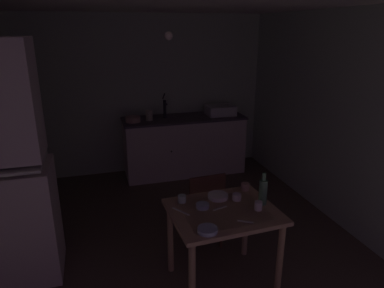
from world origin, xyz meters
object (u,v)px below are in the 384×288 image
(hutch_cabinet, at_px, (0,176))
(glass_bottle, at_px, (263,191))
(chair_far_side, at_px, (203,207))
(serving_bowl_wide, at_px, (218,196))
(hand_pump, at_px, (165,107))
(mixing_bowl_counter, at_px, (133,119))
(sink_basin, at_px, (220,110))
(mug_dark, at_px, (258,206))
(dining_table, at_px, (223,222))

(hutch_cabinet, relative_size, glass_bottle, 7.30)
(chair_far_side, distance_m, serving_bowl_wide, 0.50)
(hand_pump, relative_size, mixing_bowl_counter, 1.76)
(sink_basin, bearing_deg, glass_bottle, -102.47)
(hutch_cabinet, xyz_separation_m, serving_bowl_wide, (1.87, -0.42, -0.25))
(mixing_bowl_counter, bearing_deg, mug_dark, -74.41)
(sink_basin, bearing_deg, mug_dark, -103.74)
(sink_basin, bearing_deg, hutch_cabinet, -144.70)
(dining_table, distance_m, chair_far_side, 0.63)
(hutch_cabinet, height_order, glass_bottle, hutch_cabinet)
(mixing_bowl_counter, height_order, glass_bottle, glass_bottle)
(mixing_bowl_counter, bearing_deg, serving_bowl_wide, -78.41)
(sink_basin, xyz_separation_m, chair_far_side, (-0.94, -2.02, -0.54))
(hand_pump, xyz_separation_m, mug_dark, (0.23, -2.75, -0.30))
(hutch_cabinet, bearing_deg, mug_dark, -18.89)
(hand_pump, height_order, glass_bottle, hand_pump)
(hand_pump, distance_m, mixing_bowl_counter, 0.53)
(hand_pump, height_order, dining_table, hand_pump)
(mixing_bowl_counter, relative_size, glass_bottle, 0.74)
(sink_basin, xyz_separation_m, mixing_bowl_counter, (-1.40, -0.05, -0.04))
(hutch_cabinet, bearing_deg, sink_basin, 35.30)
(sink_basin, relative_size, mixing_bowl_counter, 1.98)
(sink_basin, bearing_deg, dining_table, -109.91)
(dining_table, height_order, mug_dark, mug_dark)
(mixing_bowl_counter, relative_size, mug_dark, 2.87)
(sink_basin, distance_m, mixing_bowl_counter, 1.40)
(hand_pump, bearing_deg, chair_far_side, -91.17)
(chair_far_side, bearing_deg, hand_pump, 88.83)
(hutch_cabinet, xyz_separation_m, glass_bottle, (2.21, -0.64, -0.14))
(hand_pump, bearing_deg, sink_basin, -2.89)
(mixing_bowl_counter, distance_m, mug_dark, 2.76)
(hutch_cabinet, distance_m, serving_bowl_wide, 1.93)
(mixing_bowl_counter, xyz_separation_m, mug_dark, (0.74, -2.66, -0.17))
(chair_far_side, xyz_separation_m, serving_bowl_wide, (0.02, -0.38, 0.31))
(sink_basin, relative_size, chair_far_side, 0.51)
(hand_pump, distance_m, glass_bottle, 2.69)
(mixing_bowl_counter, distance_m, serving_bowl_wide, 2.41)
(chair_far_side, distance_m, mug_dark, 0.81)
(sink_basin, xyz_separation_m, dining_table, (-0.95, -2.62, -0.36))
(hutch_cabinet, distance_m, glass_bottle, 2.31)
(serving_bowl_wide, bearing_deg, dining_table, -97.61)
(sink_basin, height_order, mug_dark, sink_basin)
(serving_bowl_wide, bearing_deg, hutch_cabinet, 167.21)
(hutch_cabinet, distance_m, mixing_bowl_counter, 2.38)
(chair_far_side, height_order, mug_dark, chair_far_side)
(chair_far_side, relative_size, glass_bottle, 2.89)
(dining_table, relative_size, chair_far_side, 1.10)
(hutch_cabinet, distance_m, dining_table, 1.99)
(chair_far_side, bearing_deg, serving_bowl_wide, -87.40)
(hutch_cabinet, height_order, sink_basin, hutch_cabinet)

